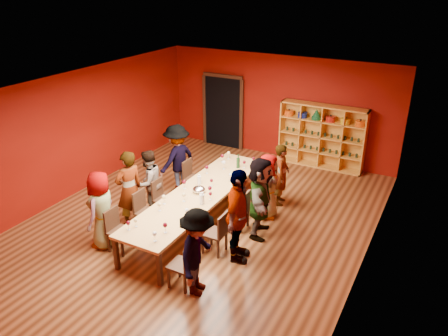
% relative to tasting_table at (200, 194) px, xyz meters
% --- Properties ---
extents(room_shell, '(7.10, 9.10, 3.04)m').
position_rel_tasting_table_xyz_m(room_shell, '(0.00, 0.00, 0.80)').
color(room_shell, '#562D16').
rests_on(room_shell, ground).
extents(tasting_table, '(1.10, 4.50, 0.75)m').
position_rel_tasting_table_xyz_m(tasting_table, '(0.00, 0.00, 0.00)').
color(tasting_table, tan).
rests_on(tasting_table, ground).
extents(doorway, '(1.40, 0.17, 2.30)m').
position_rel_tasting_table_xyz_m(doorway, '(-1.80, 4.43, 0.42)').
color(doorway, black).
rests_on(doorway, ground).
extents(shelving_unit, '(2.40, 0.40, 1.80)m').
position_rel_tasting_table_xyz_m(shelving_unit, '(1.40, 4.32, 0.28)').
color(shelving_unit, gold).
rests_on(shelving_unit, ground).
extents(chair_person_left_0, '(0.42, 0.42, 0.89)m').
position_rel_tasting_table_xyz_m(chair_person_left_0, '(-0.91, -1.65, -0.20)').
color(chair_person_left_0, black).
rests_on(chair_person_left_0, ground).
extents(person_left_0, '(0.58, 0.86, 1.61)m').
position_rel_tasting_table_xyz_m(person_left_0, '(-1.26, -1.65, 0.11)').
color(person_left_0, '#47474C').
rests_on(person_left_0, ground).
extents(chair_person_left_1, '(0.42, 0.42, 0.89)m').
position_rel_tasting_table_xyz_m(chair_person_left_1, '(-0.91, -0.79, -0.20)').
color(chair_person_left_1, black).
rests_on(chair_person_left_1, ground).
extents(person_left_1, '(0.65, 0.75, 1.74)m').
position_rel_tasting_table_xyz_m(person_left_1, '(-1.26, -0.79, 0.17)').
color(person_left_1, '#527AAA').
rests_on(person_left_1, ground).
extents(chair_person_left_2, '(0.42, 0.42, 0.89)m').
position_rel_tasting_table_xyz_m(chair_person_left_2, '(-0.91, -0.15, -0.20)').
color(chair_person_left_2, black).
rests_on(chair_person_left_2, ground).
extents(person_left_2, '(0.51, 0.79, 1.52)m').
position_rel_tasting_table_xyz_m(person_left_2, '(-1.26, -0.15, 0.06)').
color(person_left_2, '#5784B3').
rests_on(person_left_2, ground).
extents(chair_person_left_3, '(0.42, 0.42, 0.89)m').
position_rel_tasting_table_xyz_m(chair_person_left_3, '(-0.91, 1.09, -0.20)').
color(chair_person_left_3, black).
rests_on(chair_person_left_3, ground).
extents(person_left_3, '(0.66, 1.19, 1.74)m').
position_rel_tasting_table_xyz_m(person_left_3, '(-1.31, 1.09, 0.17)').
color(person_left_3, '#6081C7').
rests_on(person_left_3, ground).
extents(chair_person_right_0, '(0.42, 0.42, 0.89)m').
position_rel_tasting_table_xyz_m(chair_person_right_0, '(0.91, -1.98, -0.20)').
color(chair_person_right_0, black).
rests_on(chair_person_right_0, ground).
extents(person_right_0, '(0.63, 1.10, 1.61)m').
position_rel_tasting_table_xyz_m(person_right_0, '(1.17, -1.98, 0.11)').
color(person_right_0, '#5776B4').
rests_on(person_right_0, ground).
extents(chair_person_right_1, '(0.42, 0.42, 0.89)m').
position_rel_tasting_table_xyz_m(chair_person_right_1, '(0.91, -0.81, -0.20)').
color(chair_person_right_1, black).
rests_on(chair_person_right_1, ground).
extents(person_right_1, '(0.76, 1.20, 1.89)m').
position_rel_tasting_table_xyz_m(person_right_1, '(1.33, -0.81, 0.25)').
color(person_right_1, '#151939').
rests_on(person_right_1, ground).
extents(chair_person_right_2, '(0.42, 0.42, 0.89)m').
position_rel_tasting_table_xyz_m(chair_person_right_2, '(0.91, 0.19, -0.20)').
color(chair_person_right_2, black).
rests_on(chair_person_right_2, ground).
extents(person_right_2, '(0.84, 1.69, 1.75)m').
position_rel_tasting_table_xyz_m(person_right_2, '(1.34, 0.19, 0.17)').
color(person_right_2, '#151C3B').
rests_on(person_right_2, ground).
extents(chair_person_right_3, '(0.42, 0.42, 0.89)m').
position_rel_tasting_table_xyz_m(chair_person_right_3, '(0.91, 0.96, -0.20)').
color(chair_person_right_3, black).
rests_on(chair_person_right_3, ground).
extents(person_right_3, '(0.56, 0.81, 1.51)m').
position_rel_tasting_table_xyz_m(person_right_3, '(1.19, 0.96, 0.06)').
color(person_right_3, silver).
rests_on(person_right_3, ground).
extents(chair_person_right_4, '(0.42, 0.42, 0.89)m').
position_rel_tasting_table_xyz_m(chair_person_right_4, '(0.91, 1.69, -0.20)').
color(chair_person_right_4, black).
rests_on(chair_person_right_4, ground).
extents(person_right_4, '(0.52, 0.63, 1.50)m').
position_rel_tasting_table_xyz_m(person_right_4, '(1.23, 1.69, 0.05)').
color(person_right_4, pink).
rests_on(person_right_4, ground).
extents(wine_glass_0, '(0.08, 0.08, 0.20)m').
position_rel_tasting_table_xyz_m(wine_glass_0, '(-0.35, 0.91, 0.20)').
color(wine_glass_0, white).
rests_on(wine_glass_0, tasting_table).
extents(wine_glass_1, '(0.08, 0.08, 0.21)m').
position_rel_tasting_table_xyz_m(wine_glass_1, '(0.26, 0.00, 0.20)').
color(wine_glass_1, white).
rests_on(wine_glass_1, tasting_table).
extents(wine_glass_2, '(0.08, 0.08, 0.19)m').
position_rel_tasting_table_xyz_m(wine_glass_2, '(0.29, 1.63, 0.19)').
color(wine_glass_2, white).
rests_on(wine_glass_2, tasting_table).
extents(wine_glass_3, '(0.07, 0.07, 0.18)m').
position_rel_tasting_table_xyz_m(wine_glass_3, '(0.37, 1.97, 0.18)').
color(wine_glass_3, white).
rests_on(wine_glass_3, tasting_table).
extents(wine_glass_4, '(0.09, 0.09, 0.22)m').
position_rel_tasting_table_xyz_m(wine_glass_4, '(-0.12, 1.33, 0.21)').
color(wine_glass_4, white).
rests_on(wine_glass_4, tasting_table).
extents(wine_glass_5, '(0.08, 0.08, 0.20)m').
position_rel_tasting_table_xyz_m(wine_glass_5, '(-0.07, -0.51, 0.20)').
color(wine_glass_5, white).
rests_on(wine_glass_5, tasting_table).
extents(wine_glass_6, '(0.08, 0.08, 0.20)m').
position_rel_tasting_table_xyz_m(wine_glass_6, '(0.29, -1.98, 0.20)').
color(wine_glass_6, white).
rests_on(wine_glass_6, tasting_table).
extents(wine_glass_7, '(0.08, 0.08, 0.21)m').
position_rel_tasting_table_xyz_m(wine_glass_7, '(-0.31, 1.94, 0.20)').
color(wine_glass_7, white).
rests_on(wine_glass_7, tasting_table).
extents(wine_glass_8, '(0.08, 0.08, 0.21)m').
position_rel_tasting_table_xyz_m(wine_glass_8, '(-0.38, -0.01, 0.20)').
color(wine_glass_8, white).
rests_on(wine_glass_8, tasting_table).
extents(wine_glass_9, '(0.08, 0.08, 0.19)m').
position_rel_tasting_table_xyz_m(wine_glass_9, '(-0.28, -1.06, 0.19)').
color(wine_glass_9, white).
rests_on(wine_glass_9, tasting_table).
extents(wine_glass_10, '(0.09, 0.09, 0.21)m').
position_rel_tasting_table_xyz_m(wine_glass_10, '(-0.35, 1.69, 0.20)').
color(wine_glass_10, white).
rests_on(wine_glass_10, tasting_table).
extents(wine_glass_11, '(0.08, 0.08, 0.19)m').
position_rel_tasting_table_xyz_m(wine_glass_11, '(-0.36, -1.91, 0.19)').
color(wine_glass_11, white).
rests_on(wine_glass_11, tasting_table).
extents(wine_glass_12, '(0.08, 0.08, 0.19)m').
position_rel_tasting_table_xyz_m(wine_glass_12, '(0.33, 0.82, 0.19)').
color(wine_glass_12, white).
rests_on(wine_glass_12, tasting_table).
extents(wine_glass_13, '(0.07, 0.07, 0.18)m').
position_rel_tasting_table_xyz_m(wine_glass_13, '(0.08, 0.38, 0.18)').
color(wine_glass_13, white).
rests_on(wine_glass_13, tasting_table).
extents(wine_glass_14, '(0.07, 0.07, 0.18)m').
position_rel_tasting_table_xyz_m(wine_glass_14, '(0.37, -0.17, 0.18)').
color(wine_glass_14, white).
rests_on(wine_glass_14, tasting_table).
extents(wine_glass_15, '(0.08, 0.08, 0.21)m').
position_rel_tasting_table_xyz_m(wine_glass_15, '(0.29, -1.67, 0.20)').
color(wine_glass_15, white).
rests_on(wine_glass_15, tasting_table).
extents(wine_glass_16, '(0.08, 0.08, 0.20)m').
position_rel_tasting_table_xyz_m(wine_glass_16, '(0.33, -1.02, 0.20)').
color(wine_glass_16, white).
rests_on(wine_glass_16, tasting_table).
extents(wine_glass_17, '(0.08, 0.08, 0.21)m').
position_rel_tasting_table_xyz_m(wine_glass_17, '(0.33, 0.91, 0.20)').
color(wine_glass_17, white).
rests_on(wine_glass_17, tasting_table).
extents(wine_glass_18, '(0.09, 0.09, 0.21)m').
position_rel_tasting_table_xyz_m(wine_glass_18, '(-0.36, -0.79, 0.20)').
color(wine_glass_18, white).
rests_on(wine_glass_18, tasting_table).
extents(wine_glass_19, '(0.07, 0.07, 0.18)m').
position_rel_tasting_table_xyz_m(wine_glass_19, '(-0.32, -1.76, 0.18)').
color(wine_glass_19, white).
rests_on(wine_glass_19, tasting_table).
extents(spittoon_bowl, '(0.28, 0.28, 0.15)m').
position_rel_tasting_table_xyz_m(spittoon_bowl, '(-0.01, 0.00, 0.12)').
color(spittoon_bowl, silver).
rests_on(spittoon_bowl, tasting_table).
extents(carafe_a, '(0.10, 0.10, 0.23)m').
position_rel_tasting_table_xyz_m(carafe_a, '(-0.22, 0.35, 0.15)').
color(carafe_a, white).
rests_on(carafe_a, tasting_table).
extents(carafe_b, '(0.12, 0.12, 0.26)m').
position_rel_tasting_table_xyz_m(carafe_b, '(0.32, -0.42, 0.17)').
color(carafe_b, white).
rests_on(carafe_b, tasting_table).
extents(wine_bottle, '(0.11, 0.11, 0.34)m').
position_rel_tasting_table_xyz_m(wine_bottle, '(0.15, 1.57, 0.18)').
color(wine_bottle, '#143719').
rests_on(wine_bottle, tasting_table).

